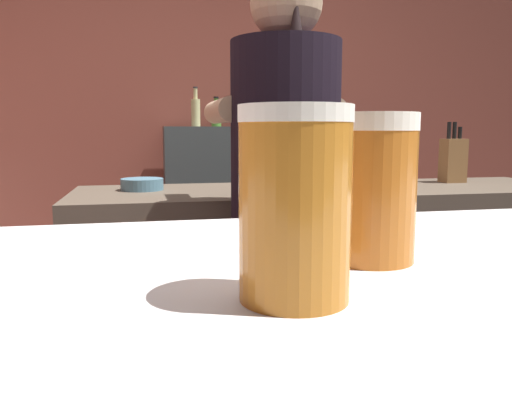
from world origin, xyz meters
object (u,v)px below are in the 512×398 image
(bartender, at_px, (285,196))
(knife_block, at_px, (453,159))
(chefs_knife, at_px, (326,188))
(pint_glass_far, at_px, (370,187))
(bottle_vinegar, at_px, (196,111))
(bottle_olive_oil, at_px, (236,113))
(pint_glass_near, at_px, (295,204))
(bottle_hot_sauce, at_px, (216,115))
(mixing_bowl, at_px, (142,184))

(bartender, distance_m, knife_block, 1.11)
(chefs_knife, distance_m, pint_glass_far, 1.63)
(knife_block, relative_size, bottle_vinegar, 1.10)
(knife_block, xyz_separation_m, pint_glass_far, (-1.18, -1.69, 0.08))
(bottle_olive_oil, bearing_deg, pint_glass_far, -97.37)
(pint_glass_near, bearing_deg, bottle_hot_sauce, 83.61)
(bartender, height_order, chefs_knife, bartender)
(pint_glass_near, bearing_deg, bottle_vinegar, 86.18)
(pint_glass_near, relative_size, bottle_vinegar, 0.50)
(bottle_vinegar, xyz_separation_m, bottle_olive_oil, (0.27, 0.07, -0.01))
(chefs_knife, height_order, bottle_hot_sauce, bottle_hot_sauce)
(mixing_bowl, distance_m, pint_glass_far, 1.69)
(chefs_knife, xyz_separation_m, pint_glass_near, (-0.60, -1.62, 0.18))
(bottle_olive_oil, relative_size, bottle_hot_sauce, 1.15)
(chefs_knife, bearing_deg, bottle_olive_oil, 83.78)
(bottle_hot_sauce, bearing_deg, pint_glass_far, -94.83)
(pint_glass_near, bearing_deg, bartender, 75.16)
(bottle_olive_oil, bearing_deg, chefs_knife, -84.78)
(bartender, xyz_separation_m, chefs_knife, (0.28, 0.41, -0.03))
(chefs_knife, height_order, bottle_olive_oil, bottle_olive_oil)
(chefs_knife, bearing_deg, bartender, -135.99)
(knife_block, relative_size, bottle_hot_sauce, 1.40)
(chefs_knife, distance_m, pint_glass_near, 1.74)
(bartender, relative_size, pint_glass_near, 13.08)
(bartender, distance_m, bottle_olive_oil, 1.85)
(pint_glass_near, distance_m, bottle_olive_oil, 3.07)
(knife_block, relative_size, chefs_knife, 1.15)
(bottle_hot_sauce, bearing_deg, bottle_olive_oil, -15.71)
(knife_block, bearing_deg, pint_glass_far, -124.89)
(mixing_bowl, relative_size, bottle_hot_sauce, 0.85)
(mixing_bowl, distance_m, bottle_hot_sauce, 1.43)
(bartender, bearing_deg, mixing_bowl, 37.98)
(pint_glass_near, height_order, bottle_olive_oil, bottle_olive_oil)
(mixing_bowl, height_order, pint_glass_far, pint_glass_far)
(knife_block, bearing_deg, bartender, -149.32)
(pint_glass_near, bearing_deg, bottle_olive_oil, 81.14)
(mixing_bowl, distance_m, bottle_vinegar, 1.30)
(bartender, distance_m, bottle_hot_sauce, 1.88)
(bartender, bearing_deg, bottle_olive_oil, -6.62)
(mixing_bowl, distance_m, chefs_knife, 0.74)
(mixing_bowl, xyz_separation_m, bottle_hot_sauce, (0.47, 1.32, 0.32))
(bartender, xyz_separation_m, bottle_hot_sauce, (0.02, 1.85, 0.31))
(pint_glass_far, bearing_deg, knife_block, 55.11)
(pint_glass_near, height_order, bottle_hot_sauce, bottle_hot_sauce)
(chefs_knife, relative_size, bottle_hot_sauce, 1.21)
(chefs_knife, bearing_deg, pint_glass_far, -119.82)
(mixing_bowl, relative_size, pint_glass_far, 1.35)
(pint_glass_far, bearing_deg, pint_glass_near, -136.84)
(knife_block, height_order, pint_glass_near, knife_block)
(knife_block, height_order, chefs_knife, knife_block)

